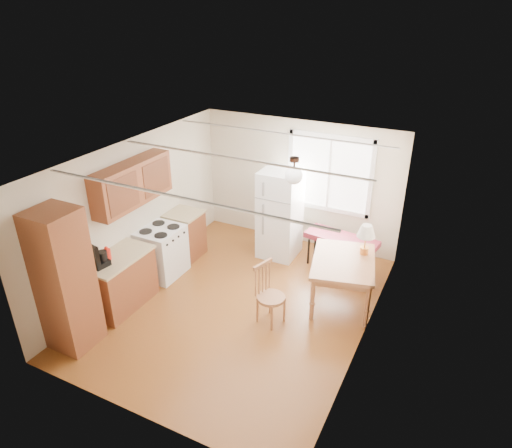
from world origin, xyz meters
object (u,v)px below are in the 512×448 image
Objects in this scene: dining_table at (343,266)px; chair at (267,289)px; bench at (342,240)px; refrigerator at (280,214)px.

dining_table is 1.50× the size of chair.
dining_table reaches higher than bench.
refrigerator reaches higher than bench.
refrigerator is 1.24× the size of bench.
chair is at bearing -72.11° from refrigerator.
refrigerator is 1.24m from bench.
dining_table is at bearing -33.63° from refrigerator.
bench is at bearing 3.48° from refrigerator.
chair is (-0.55, -2.04, 0.01)m from bench.
chair reaches higher than dining_table.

